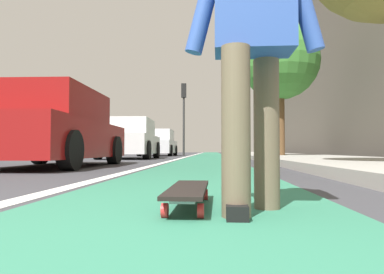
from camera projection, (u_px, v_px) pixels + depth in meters
ground_plane at (207, 160)px, 11.08m from camera, size 80.00×80.00×0.00m
bike_lane_paint at (210, 155)px, 25.05m from camera, size 56.00×1.82×0.00m
lane_stripe_white at (192, 155)px, 21.12m from camera, size 52.00×0.16×0.01m
sidewalk_curb at (266, 155)px, 18.89m from camera, size 52.00×3.20×0.14m
building_facade at (304, 68)px, 22.91m from camera, size 40.00×1.20×11.47m
skateboard at (188, 191)px, 1.94m from camera, size 0.84×0.21×0.11m
skater_person at (253, 31)px, 1.80m from camera, size 0.46×0.72×1.64m
parked_car_near at (52, 130)px, 6.73m from camera, size 4.17×2.01×1.48m
parked_car_mid at (130, 140)px, 13.20m from camera, size 4.15×2.00×1.49m
parked_car_far at (158, 144)px, 19.70m from camera, size 4.41×1.90×1.46m
traffic_light at (184, 106)px, 19.99m from camera, size 0.33×0.28×4.14m
street_tree_mid at (280, 61)px, 12.82m from camera, size 2.86×2.86×5.04m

